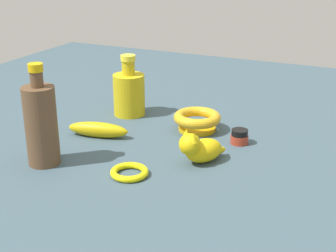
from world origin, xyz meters
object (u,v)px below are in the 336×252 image
object	(u,v)px
bottle_short	(129,92)
bangle	(129,172)
nail_polish_jar	(239,137)
banana	(98,130)
cat_figurine	(200,148)
bottle_tall	(41,124)
bowl	(197,120)

from	to	relation	value
bottle_short	bangle	size ratio (longest dim) A/B	2.10
bangle	bottle_short	bearing A→B (deg)	118.94
nail_polish_jar	banana	world-z (taller)	banana
cat_figurine	bangle	bearing A→B (deg)	-132.43
cat_figurine	bottle_tall	xyz separation A→B (m)	(-0.33, -0.15, 0.06)
banana	cat_figurine	world-z (taller)	cat_figurine
bowl	bangle	xyz separation A→B (m)	(-0.04, -0.31, -0.02)
bottle_short	banana	xyz separation A→B (m)	(0.01, -0.19, -0.05)
bangle	bottle_tall	world-z (taller)	bottle_tall
bottle_short	banana	size ratio (longest dim) A/B	1.09
bangle	nail_polish_jar	bearing A→B (deg)	58.64
banana	cat_figurine	xyz separation A→B (m)	(0.30, -0.03, 0.02)
nail_polish_jar	bangle	distance (m)	0.32
bowl	bottle_tall	xyz separation A→B (m)	(-0.24, -0.34, 0.07)
nail_polish_jar	banana	distance (m)	0.37
nail_polish_jar	bottle_tall	xyz separation A→B (m)	(-0.38, -0.30, 0.08)
banana	bottle_tall	size ratio (longest dim) A/B	0.69
bottle_short	banana	bearing A→B (deg)	-86.79
bowl	banana	bearing A→B (deg)	-144.98
bowl	bottle_short	distance (m)	0.23
bottle_short	bowl	bearing A→B (deg)	-8.84
bowl	nail_polish_jar	distance (m)	0.14
bowl	bangle	world-z (taller)	bowl
nail_polish_jar	banana	size ratio (longest dim) A/B	0.28
bowl	cat_figurine	bearing A→B (deg)	-66.79
bottle_short	cat_figurine	world-z (taller)	bottle_short
banana	nail_polish_jar	bearing A→B (deg)	6.47
bottle_short	bangle	distance (m)	0.40
banana	bottle_short	bearing A→B (deg)	81.80
nail_polish_jar	cat_figurine	bearing A→B (deg)	-109.14
bottle_short	banana	distance (m)	0.20
bowl	banana	xyz separation A→B (m)	(-0.22, -0.15, -0.01)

